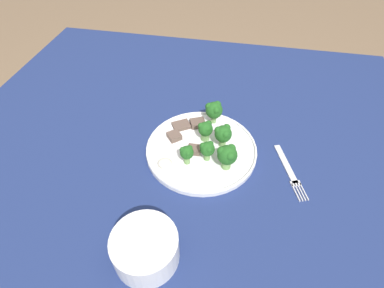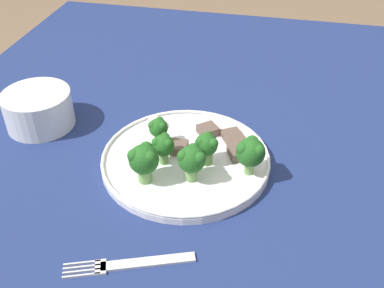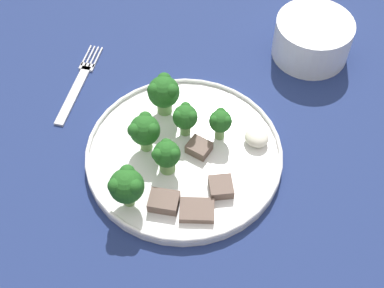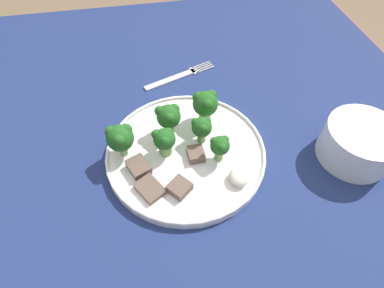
% 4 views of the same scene
% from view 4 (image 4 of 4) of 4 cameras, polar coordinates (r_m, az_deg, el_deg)
% --- Properties ---
extents(table, '(1.29, 1.15, 0.75)m').
position_cam_4_polar(table, '(0.59, -3.57, -11.87)').
color(table, navy).
rests_on(table, ground_plane).
extents(dinner_plate, '(0.29, 0.29, 0.02)m').
position_cam_4_polar(dinner_plate, '(0.54, -1.19, -1.52)').
color(dinner_plate, white).
rests_on(dinner_plate, table).
extents(fork, '(0.08, 0.17, 0.00)m').
position_cam_4_polar(fork, '(0.71, -2.43, 12.77)').
color(fork, silver).
rests_on(fork, table).
extents(cream_bowl, '(0.13, 0.13, 0.07)m').
position_cam_4_polar(cream_bowl, '(0.60, 29.20, -0.19)').
color(cream_bowl, white).
rests_on(cream_bowl, table).
extents(broccoli_floret_near_rim_left, '(0.04, 0.04, 0.06)m').
position_cam_4_polar(broccoli_floret_near_rim_left, '(0.51, -5.50, 0.76)').
color(broccoli_floret_near_rim_left, '#709E56').
rests_on(broccoli_floret_near_rim_left, dinner_plate).
extents(broccoli_floret_center_left, '(0.05, 0.04, 0.06)m').
position_cam_4_polar(broccoli_floret_center_left, '(0.54, -4.47, 5.24)').
color(broccoli_floret_center_left, '#709E56').
rests_on(broccoli_floret_center_left, dinner_plate).
extents(broccoli_floret_back_left, '(0.05, 0.05, 0.07)m').
position_cam_4_polar(broccoli_floret_back_left, '(0.52, -13.56, 1.18)').
color(broccoli_floret_back_left, '#709E56').
rests_on(broccoli_floret_back_left, dinner_plate).
extents(broccoli_floret_front_left, '(0.03, 0.03, 0.05)m').
position_cam_4_polar(broccoli_floret_front_left, '(0.50, 5.35, -0.38)').
color(broccoli_floret_front_left, '#709E56').
rests_on(broccoli_floret_front_left, dinner_plate).
extents(broccoli_floret_center_back, '(0.05, 0.05, 0.07)m').
position_cam_4_polar(broccoli_floret_center_back, '(0.56, 2.57, 7.64)').
color(broccoli_floret_center_back, '#709E56').
rests_on(broccoli_floret_center_back, dinner_plate).
extents(broccoli_floret_mid_cluster, '(0.04, 0.04, 0.05)m').
position_cam_4_polar(broccoli_floret_mid_cluster, '(0.53, 1.88, 3.18)').
color(broccoli_floret_mid_cluster, '#709E56').
rests_on(broccoli_floret_mid_cluster, dinner_plate).
extents(meat_slice_front_slice, '(0.06, 0.05, 0.01)m').
position_cam_4_polar(meat_slice_front_slice, '(0.49, -8.03, -8.43)').
color(meat_slice_front_slice, brown).
rests_on(meat_slice_front_slice, dinner_plate).
extents(meat_slice_middle_slice, '(0.03, 0.03, 0.02)m').
position_cam_4_polar(meat_slice_middle_slice, '(0.53, 0.74, -1.92)').
color(meat_slice_middle_slice, brown).
rests_on(meat_slice_middle_slice, dinner_plate).
extents(meat_slice_rear_slice, '(0.05, 0.05, 0.02)m').
position_cam_4_polar(meat_slice_rear_slice, '(0.49, -2.38, -8.28)').
color(meat_slice_rear_slice, brown).
rests_on(meat_slice_rear_slice, dinner_plate).
extents(meat_slice_edge_slice, '(0.05, 0.04, 0.02)m').
position_cam_4_polar(meat_slice_edge_slice, '(0.52, -10.16, -4.37)').
color(meat_slice_edge_slice, brown).
rests_on(meat_slice_edge_slice, dinner_plate).
extents(sauce_dollop, '(0.04, 0.03, 0.02)m').
position_cam_4_polar(sauce_dollop, '(0.50, 8.91, -6.21)').
color(sauce_dollop, silver).
rests_on(sauce_dollop, dinner_plate).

